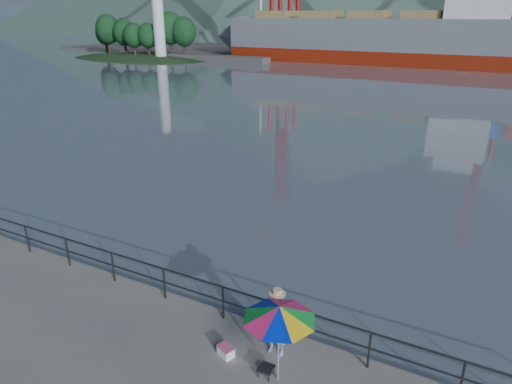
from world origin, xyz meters
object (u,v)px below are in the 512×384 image
fisherman (277,324)px  cooler_bag (226,352)px  bulk_carrier (383,37)px  beach_umbrella (279,313)px

fisherman → cooler_bag: bearing=-147.6°
fisherman → bulk_carrier: size_ratio=0.03×
beach_umbrella → bulk_carrier: bulk_carrier is taller
fisherman → cooler_bag: size_ratio=4.23×
fisherman → beach_umbrella: size_ratio=0.84×
fisherman → bulk_carrier: bearing=101.5°
fisherman → beach_umbrella: 1.33m
fisherman → bulk_carrier: bulk_carrier is taller
cooler_bag → bulk_carrier: (-14.01, 73.09, 4.03)m
beach_umbrella → cooler_bag: (-1.47, 0.12, -1.72)m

